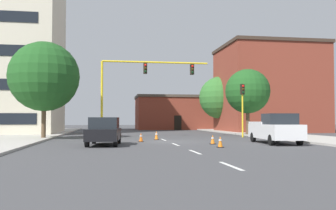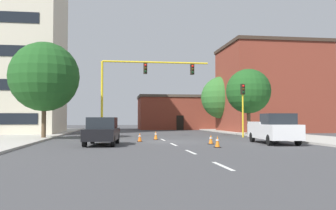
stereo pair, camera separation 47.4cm
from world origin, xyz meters
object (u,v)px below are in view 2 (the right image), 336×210
object	(u,v)px
pickup_truck_white	(274,129)
traffic_cone_roadside_d	(211,140)
tree_right_far	(222,98)
tree_right_mid	(248,91)
tree_left_near	(44,77)
traffic_signal_gantry	(118,111)
traffic_cone_roadside_a	(156,135)
sedan_black_near_left	(102,131)
traffic_cone_roadside_b	(217,142)
traffic_light_pole_right	(243,98)
traffic_cone_roadside_c	(140,137)

from	to	relation	value
pickup_truck_white	traffic_cone_roadside_d	xyz separation A→B (m)	(-4.27, 0.08, -0.67)
tree_right_far	traffic_cone_roadside_d	size ratio (longest dim) A/B	11.95
tree_right_mid	tree_left_near	size ratio (longest dim) A/B	0.83
traffic_signal_gantry	traffic_cone_roadside_a	size ratio (longest dim) A/B	14.74
tree_right_mid	pickup_truck_white	size ratio (longest dim) A/B	1.19
tree_left_near	traffic_cone_roadside_a	size ratio (longest dim) A/B	11.19
traffic_signal_gantry	tree_left_near	bearing A→B (deg)	-163.52
traffic_signal_gantry	tree_right_far	bearing A→B (deg)	47.80
traffic_cone_roadside_a	traffic_signal_gantry	bearing A→B (deg)	127.64
sedan_black_near_left	traffic_cone_roadside_b	distance (m)	7.25
tree_right_mid	tree_right_far	size ratio (longest dim) A/B	0.89
traffic_light_pole_right	tree_right_mid	distance (m)	3.55
traffic_cone_roadside_a	traffic_cone_roadside_c	size ratio (longest dim) A/B	1.07
traffic_light_pole_right	tree_right_mid	xyz separation A→B (m)	(1.65, 3.02, 0.86)
traffic_light_pole_right	sedan_black_near_left	bearing A→B (deg)	-145.53
pickup_truck_white	traffic_cone_roadside_c	world-z (taller)	pickup_truck_white
tree_left_near	sedan_black_near_left	distance (m)	10.00
tree_right_far	traffic_cone_roadside_b	xyz separation A→B (m)	(-8.50, -27.81, -4.24)
traffic_signal_gantry	traffic_cone_roadside_d	size ratio (longest dim) A/B	16.72
sedan_black_near_left	traffic_cone_roadside_d	size ratio (longest dim) A/B	7.44
tree_right_mid	sedan_black_near_left	distance (m)	18.19
tree_left_near	traffic_cone_roadside_c	world-z (taller)	tree_left_near
tree_right_far	sedan_black_near_left	world-z (taller)	tree_right_far
tree_right_mid	tree_right_far	xyz separation A→B (m)	(1.34, 13.57, 0.18)
pickup_truck_white	sedan_black_near_left	distance (m)	11.23
pickup_truck_white	sedan_black_near_left	xyz separation A→B (m)	(-11.23, 0.18, -0.09)
traffic_signal_gantry	traffic_light_pole_right	distance (m)	11.22
traffic_cone_roadside_d	traffic_signal_gantry	bearing A→B (deg)	122.10
pickup_truck_white	traffic_cone_roadside_c	bearing A→B (deg)	159.54
sedan_black_near_left	traffic_cone_roadside_c	size ratio (longest dim) A/B	7.02
tree_right_far	sedan_black_near_left	distance (m)	29.38
traffic_signal_gantry	tree_right_far	distance (m)	21.10
traffic_cone_roadside_c	tree_left_near	bearing A→B (deg)	148.89
tree_right_far	traffic_cone_roadside_c	world-z (taller)	tree_right_far
tree_right_mid	sedan_black_near_left	xyz separation A→B (m)	(-13.78, -11.35, -3.50)
tree_right_far	traffic_cone_roadside_a	world-z (taller)	tree_right_far
tree_right_far	traffic_cone_roadside_a	size ratio (longest dim) A/B	10.53
tree_left_near	traffic_cone_roadside_d	world-z (taller)	tree_left_near
tree_right_far	traffic_cone_roadside_d	xyz separation A→B (m)	(-8.16, -25.01, -4.26)
traffic_signal_gantry	traffic_light_pole_right	size ratio (longest dim) A/B	2.17
sedan_black_near_left	traffic_cone_roadside_a	size ratio (longest dim) A/B	6.56
tree_left_near	traffic_cone_roadside_a	xyz separation A→B (m)	(8.94, -2.05, -4.74)
pickup_truck_white	traffic_cone_roadside_a	xyz separation A→B (m)	(-7.26, 5.73, -0.63)
traffic_cone_roadside_c	pickup_truck_white	bearing A→B (deg)	-20.46
traffic_signal_gantry	traffic_cone_roadside_b	bearing A→B (deg)	-65.47
tree_right_mid	sedan_black_near_left	bearing A→B (deg)	-140.54
traffic_cone_roadside_a	traffic_light_pole_right	bearing A→B (deg)	18.79
traffic_light_pole_right	traffic_cone_roadside_a	world-z (taller)	traffic_light_pole_right
traffic_cone_roadside_a	traffic_cone_roadside_b	size ratio (longest dim) A/B	1.06
traffic_light_pole_right	traffic_cone_roadside_d	xyz separation A→B (m)	(-5.17, -8.42, -3.22)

